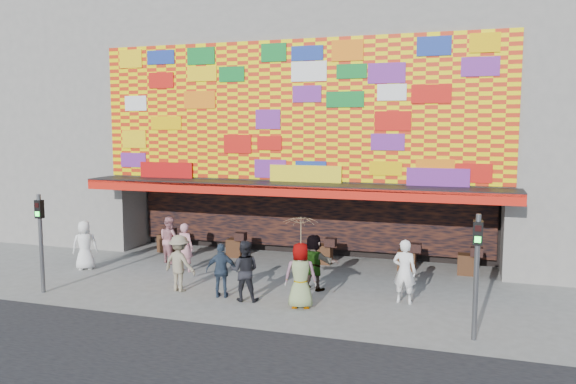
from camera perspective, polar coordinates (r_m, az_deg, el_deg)
name	(u,v)px	position (r m, az deg, el deg)	size (l,w,h in m)	color
ground	(252,297)	(16.85, -3.66, -10.60)	(90.00, 90.00, 0.00)	slate
shop_building	(322,121)	(23.89, 3.51, 7.22)	(15.20, 9.40, 10.00)	gray
neighbor_left	(63,106)	(29.78, -21.86, 8.12)	(11.00, 8.00, 12.00)	gray
signal_left	(40,232)	(18.39, -23.85, -3.73)	(0.22, 0.20, 3.00)	#59595B
signal_right	(477,262)	(13.82, 18.62, -6.80)	(0.22, 0.20, 3.00)	#59595B
ped_a	(85,245)	(20.98, -19.94, -5.09)	(0.85, 0.55, 1.73)	white
ped_b	(185,247)	(19.80, -10.41, -5.55)	(0.62, 0.41, 1.69)	#C57F89
ped_c	(244,271)	(16.32, -4.45, -7.97)	(0.85, 0.67, 1.76)	black
ped_d	(180,263)	(17.51, -10.96, -7.11)	(1.12, 0.64, 1.73)	gray
ped_e	(222,270)	(16.71, -6.75, -7.92)	(0.94, 0.39, 1.61)	#2C3A4D
ped_f	(314,262)	(17.35, 2.64, -7.12)	(1.60, 0.51, 1.72)	gray
ped_g	(301,275)	(15.63, 1.28, -8.47)	(0.89, 0.58, 1.83)	gray
ped_h	(404,271)	(16.37, 11.75, -7.90)	(0.67, 0.44, 1.84)	white
ped_i	(170,240)	(21.15, -11.92, -4.77)	(0.83, 0.65, 1.72)	#C37E84
parasol	(301,232)	(15.36, 1.29, -4.08)	(0.98, 0.99, 1.82)	#DABD89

